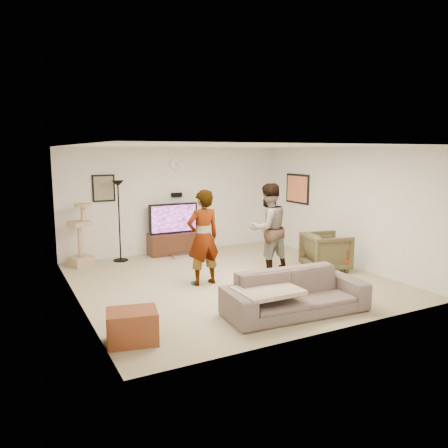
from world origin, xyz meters
name	(u,v)px	position (x,y,z in m)	size (l,w,h in m)	color
floor	(230,280)	(0.00, 0.00, -0.01)	(5.50, 5.50, 0.02)	tan
ceiling	(230,145)	(0.00, 0.00, 2.51)	(5.50, 5.50, 0.02)	white
wall_back	(176,200)	(0.00, 2.75, 1.25)	(5.50, 0.04, 2.50)	white
wall_front	(330,241)	(0.00, -2.75, 1.25)	(5.50, 0.04, 2.50)	white
wall_left	(75,226)	(-2.75, 0.00, 1.25)	(0.04, 5.50, 2.50)	white
wall_right	(343,206)	(2.75, 0.00, 1.25)	(0.04, 5.50, 2.50)	white
wall_clock	(176,164)	(0.00, 2.72, 2.10)	(0.26, 0.26, 0.04)	white
wall_speaker	(177,195)	(0.00, 2.69, 1.38)	(0.25, 0.10, 0.10)	black
picture_back	(104,188)	(-1.70, 2.73, 1.60)	(0.42, 0.03, 0.52)	#737059
picture_right	(297,189)	(2.73, 1.60, 1.50)	(0.03, 0.78, 0.62)	#DD7348
tv_stand	(174,243)	(-0.16, 2.50, 0.25)	(1.20, 0.45, 0.50)	#381D11
console_box	(180,256)	(-0.16, 2.11, 0.04)	(0.40, 0.30, 0.07)	#B5B4B9
tv	(173,218)	(-0.16, 2.50, 0.85)	(1.18, 0.08, 0.70)	black
tv_screen	(174,219)	(-0.16, 2.46, 0.85)	(1.09, 0.01, 0.62)	#CE4EEF
floor_lamp	(119,221)	(-1.46, 2.41, 0.89)	(0.32, 0.32, 1.77)	black
cat_tree	(80,235)	(-2.32, 2.36, 0.67)	(0.43, 0.43, 1.34)	tan
person_left	(203,238)	(-0.55, -0.01, 0.87)	(0.63, 0.42, 1.74)	#A2A3A5
person_right	(268,228)	(0.92, 0.12, 0.89)	(0.87, 0.68, 1.79)	#345774
sofa	(296,293)	(0.05, -1.99, 0.32)	(2.17, 0.85, 0.63)	#645651
throw_blanket	(268,291)	(-0.45, -1.99, 0.43)	(0.90, 0.70, 0.06)	#C8B396
beer_bottle	(348,257)	(1.05, -1.99, 0.76)	(0.06, 0.06, 0.25)	#452E11
armchair	(326,252)	(2.07, -0.29, 0.38)	(0.82, 0.84, 0.77)	#494328
side_table	(132,326)	(-2.40, -1.85, 0.21)	(0.63, 0.47, 0.42)	brown
toy_ball	(193,283)	(-0.75, 0.02, 0.04)	(0.07, 0.07, 0.07)	#097090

